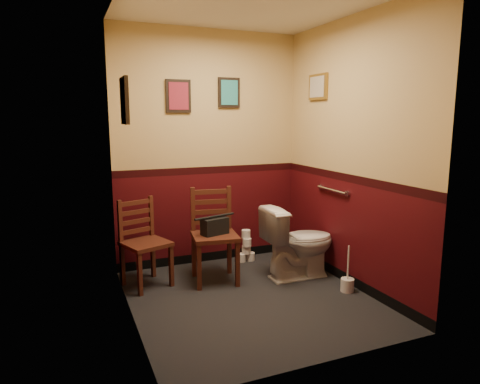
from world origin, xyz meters
name	(u,v)px	position (x,y,z in m)	size (l,w,h in m)	color
floor	(250,298)	(0.00, 0.00, 0.00)	(2.20, 2.40, 0.00)	black
ceiling	(251,1)	(0.00, 0.00, 2.70)	(2.20, 2.40, 0.00)	silver
wall_back	(209,149)	(0.00, 1.20, 1.35)	(2.20, 2.70, 0.00)	#3B080C
wall_front	(325,174)	(0.00, -1.20, 1.35)	(2.20, 2.70, 0.00)	#3B080C
wall_left	(127,163)	(-1.10, 0.00, 1.35)	(2.40, 2.70, 0.00)	#3B080C
wall_right	(350,154)	(1.10, 0.00, 1.35)	(2.40, 2.70, 0.00)	#3B080C
grab_bar	(332,190)	(1.07, 0.25, 0.95)	(0.05, 0.56, 0.06)	silver
framed_print_back_a	(178,96)	(-0.35, 1.18, 1.95)	(0.28, 0.04, 0.36)	black
framed_print_back_b	(229,93)	(0.25, 1.18, 2.00)	(0.26, 0.04, 0.34)	black
framed_print_left	(125,101)	(-1.08, 0.10, 1.85)	(0.04, 0.30, 0.38)	black
framed_print_right	(318,87)	(1.08, 0.60, 2.05)	(0.04, 0.34, 0.28)	olive
toilet	(299,242)	(0.72, 0.33, 0.39)	(0.44, 0.79, 0.77)	white
toilet_brush	(347,284)	(0.97, -0.22, 0.08)	(0.13, 0.13, 0.47)	silver
chair_left	(144,243)	(-0.86, 0.74, 0.45)	(0.53, 0.53, 0.90)	#461F15
chair_right	(214,235)	(-0.15, 0.59, 0.49)	(0.53, 0.53, 0.99)	#461F15
handbag	(215,226)	(-0.16, 0.55, 0.60)	(0.30, 0.21, 0.20)	black
tp_stack	(246,248)	(0.40, 1.01, 0.16)	(0.22, 0.14, 0.39)	silver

